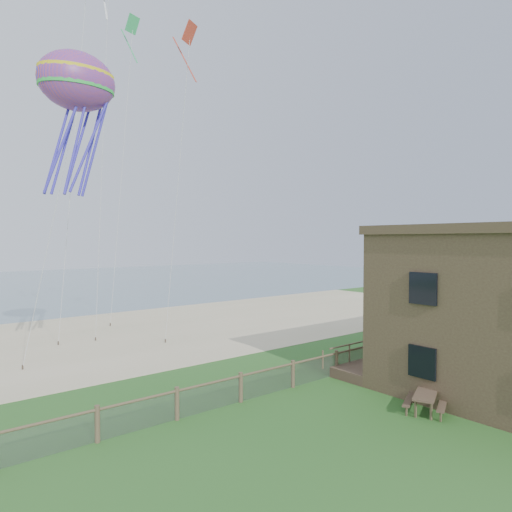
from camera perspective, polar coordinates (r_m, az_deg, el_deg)
name	(u,v)px	position (r m, az deg, el deg)	size (l,w,h in m)	color
ground	(356,455)	(15.95, 12.38, -23.09)	(160.00, 160.00, 0.00)	#275C1F
sand_beach	(100,338)	(33.65, -18.88, -9.67)	(72.00, 20.00, 0.02)	tan
chainlink_fence	(241,389)	(19.77, -1.93, -16.29)	(36.20, 0.20, 1.25)	#4E422C
motel_deck	(430,352)	(28.80, 20.90, -11.18)	(15.00, 2.00, 0.50)	brown
picnic_table	(426,401)	(19.94, 20.46, -16.64)	(2.00, 1.51, 0.84)	brown
octopus_kite	(77,121)	(24.77, -21.43, 15.41)	(3.64, 2.57, 7.49)	#DD4A22
kite_red	(190,47)	(28.84, -8.30, 24.41)	(1.16, 0.70, 2.80)	red
kite_green	(133,36)	(36.69, -15.17, 25.02)	(1.18, 0.70, 2.81)	#2FB160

